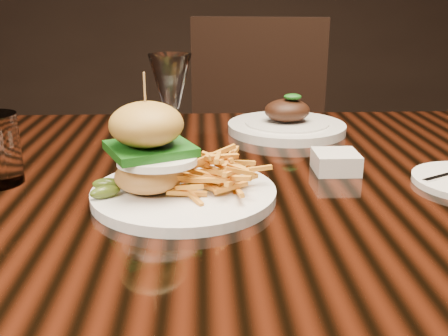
{
  "coord_description": "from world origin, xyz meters",
  "views": [
    {
      "loc": [
        -0.07,
        -0.79,
        1.03
      ],
      "look_at": [
        -0.04,
        -0.14,
        0.81
      ],
      "focal_mm": 42.0,
      "sensor_mm": 36.0,
      "label": 1
    }
  ],
  "objects_px": {
    "burger_plate": "(178,168)",
    "chair_far": "(255,146)",
    "wine_glass": "(171,86)",
    "dining_table": "(247,218)",
    "far_dish": "(287,124)"
  },
  "relations": [
    {
      "from": "burger_plate",
      "to": "dining_table",
      "type": "bearing_deg",
      "value": 30.36
    },
    {
      "from": "dining_table",
      "to": "chair_far",
      "type": "bearing_deg",
      "value": 83.45
    },
    {
      "from": "dining_table",
      "to": "chair_far",
      "type": "xyz_separation_m",
      "value": [
        0.1,
        0.89,
        -0.13
      ]
    },
    {
      "from": "wine_glass",
      "to": "far_dish",
      "type": "bearing_deg",
      "value": 44.73
    },
    {
      "from": "burger_plate",
      "to": "far_dish",
      "type": "height_order",
      "value": "burger_plate"
    },
    {
      "from": "wine_glass",
      "to": "dining_table",
      "type": "bearing_deg",
      "value": -19.82
    },
    {
      "from": "dining_table",
      "to": "burger_plate",
      "type": "height_order",
      "value": "burger_plate"
    },
    {
      "from": "wine_glass",
      "to": "far_dish",
      "type": "relative_size",
      "value": 0.76
    },
    {
      "from": "burger_plate",
      "to": "chair_far",
      "type": "xyz_separation_m",
      "value": [
        0.21,
        0.99,
        -0.26
      ]
    },
    {
      "from": "dining_table",
      "to": "far_dish",
      "type": "xyz_separation_m",
      "value": [
        0.1,
        0.27,
        0.09
      ]
    },
    {
      "from": "burger_plate",
      "to": "wine_glass",
      "type": "bearing_deg",
      "value": 83.97
    },
    {
      "from": "dining_table",
      "to": "chair_far",
      "type": "height_order",
      "value": "chair_far"
    },
    {
      "from": "dining_table",
      "to": "wine_glass",
      "type": "xyz_separation_m",
      "value": [
        -0.12,
        0.04,
        0.21
      ]
    },
    {
      "from": "wine_glass",
      "to": "chair_far",
      "type": "distance_m",
      "value": 0.94
    },
    {
      "from": "burger_plate",
      "to": "chair_far",
      "type": "relative_size",
      "value": 0.28
    }
  ]
}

